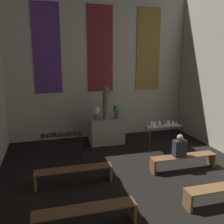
# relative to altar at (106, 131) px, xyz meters

# --- Properties ---
(wall_back) EXTENTS (7.57, 0.16, 5.96)m
(wall_back) POSITION_rel_altar_xyz_m (0.00, 1.02, 2.53)
(wall_back) COLOR beige
(wall_back) RESTS_ON ground_plane
(altar) EXTENTS (1.29, 0.74, 0.97)m
(altar) POSITION_rel_altar_xyz_m (0.00, 0.00, 0.00)
(altar) COLOR #ADA38E
(altar) RESTS_ON ground_plane
(statue) EXTENTS (0.29, 0.29, 1.23)m
(statue) POSITION_rel_altar_xyz_m (0.00, 0.00, 1.06)
(statue) COLOR gray
(statue) RESTS_ON altar
(flower_vase_left) EXTENTS (0.33, 0.33, 0.51)m
(flower_vase_left) POSITION_rel_altar_xyz_m (-0.42, -0.00, 0.80)
(flower_vase_left) COLOR #4C5666
(flower_vase_left) RESTS_ON altar
(flower_vase_right) EXTENTS (0.33, 0.33, 0.51)m
(flower_vase_right) POSITION_rel_altar_xyz_m (0.42, -0.00, 0.80)
(flower_vase_right) COLOR #4C5666
(flower_vase_right) RESTS_ON altar
(candle_rack_left) EXTENTS (1.27, 0.43, 1.08)m
(candle_rack_left) POSITION_rel_altar_xyz_m (-1.80, -1.21, 0.27)
(candle_rack_left) COLOR black
(candle_rack_left) RESTS_ON ground_plane
(candle_rack_right) EXTENTS (1.27, 0.43, 1.08)m
(candle_rack_right) POSITION_rel_altar_xyz_m (1.80, -1.21, 0.27)
(candle_rack_right) COLOR black
(candle_rack_right) RESTS_ON ground_plane
(pew_third_left) EXTENTS (2.02, 0.36, 0.43)m
(pew_third_left) POSITION_rel_altar_xyz_m (-1.62, -4.71, -0.17)
(pew_third_left) COLOR brown
(pew_third_left) RESTS_ON ground_plane
(pew_back_left) EXTENTS (2.02, 0.36, 0.43)m
(pew_back_left) POSITION_rel_altar_xyz_m (-1.62, -2.89, -0.17)
(pew_back_left) COLOR brown
(pew_back_left) RESTS_ON ground_plane
(pew_back_right) EXTENTS (2.02, 0.36, 0.43)m
(pew_back_right) POSITION_rel_altar_xyz_m (1.62, -2.89, -0.17)
(pew_back_right) COLOR brown
(pew_back_right) RESTS_ON ground_plane
(person_seated) EXTENTS (0.36, 0.24, 0.67)m
(person_seated) POSITION_rel_altar_xyz_m (1.46, -2.89, 0.23)
(person_seated) COLOR #282D38
(person_seated) RESTS_ON pew_back_right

